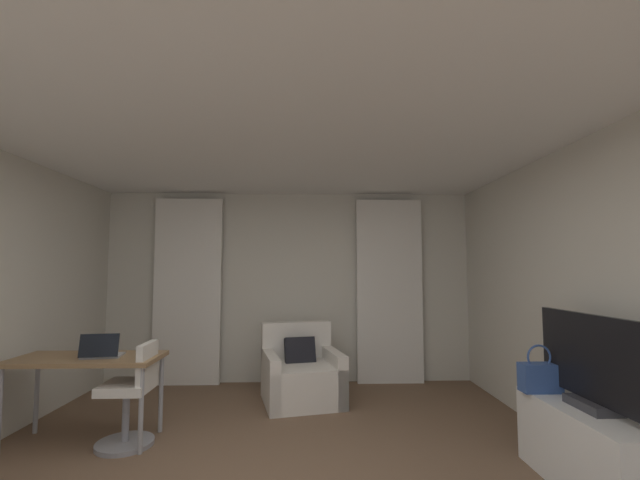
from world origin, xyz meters
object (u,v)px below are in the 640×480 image
object	(u,v)px
armchair	(301,376)
handbag_primary	(540,376)
desk_chair	(131,399)
desk	(87,365)
tv_console	(593,451)
tv_flatscreen	(590,364)
laptop	(102,352)

from	to	relation	value
armchair	handbag_primary	bearing A→B (deg)	-40.19
desk_chair	desk	bearing A→B (deg)	170.35
desk_chair	tv_console	distance (m)	3.61
armchair	desk_chair	distance (m)	1.87
desk	tv_console	xyz separation A→B (m)	(3.94, -0.93, -0.40)
tv_flatscreen	desk_chair	bearing A→B (deg)	166.00
desk_chair	tv_console	size ratio (longest dim) A/B	0.79
armchair	tv_flatscreen	bearing A→B (deg)	-44.76
armchair	laptop	size ratio (longest dim) A/B	2.90
desk	handbag_primary	size ratio (longest dim) A/B	3.42
laptop	tv_flatscreen	bearing A→B (deg)	-13.40
armchair	desk	world-z (taller)	armchair
armchair	handbag_primary	distance (m)	2.53
desk	tv_flatscreen	xyz separation A→B (m)	(3.94, -0.95, 0.19)
desk_chair	tv_flatscreen	size ratio (longest dim) A/B	0.83
laptop	tv_flatscreen	xyz separation A→B (m)	(3.79, -0.90, 0.08)
desk_chair	laptop	xyz separation A→B (m)	(-0.28, 0.03, 0.40)
armchair	laptop	xyz separation A→B (m)	(-1.75, -1.12, 0.50)
desk	laptop	world-z (taller)	laptop
desk_chair	tv_flatscreen	xyz separation A→B (m)	(3.51, -0.87, 0.48)
handbag_primary	desk_chair	bearing A→B (deg)	172.14
desk_chair	tv_flatscreen	distance (m)	3.65
desk	armchair	bearing A→B (deg)	29.46
desk_chair	tv_flatscreen	bearing A→B (deg)	-14.00
armchair	tv_console	xyz separation A→B (m)	(2.04, -2.01, -0.01)
tv_flatscreen	handbag_primary	size ratio (longest dim) A/B	2.88
desk	tv_flatscreen	distance (m)	4.05
laptop	desk	bearing A→B (deg)	163.08
laptop	tv_console	size ratio (longest dim) A/B	0.31
armchair	tv_flatscreen	world-z (taller)	tv_flatscreen
desk	laptop	bearing A→B (deg)	-16.92
tv_console	tv_flatscreen	size ratio (longest dim) A/B	1.06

